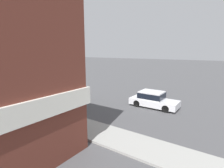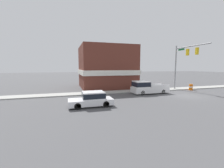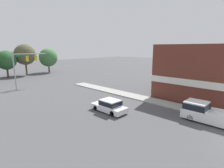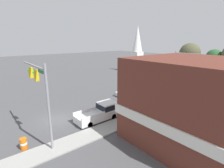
# 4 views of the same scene
# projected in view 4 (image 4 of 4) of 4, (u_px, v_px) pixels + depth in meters

# --- Properties ---
(ground_plane) EXTENTS (200.00, 200.00, 0.00)m
(ground_plane) POSITION_uv_depth(u_px,v_px,m) (56.00, 120.00, 21.64)
(ground_plane) COLOR #4C4C4F
(sidewalk_curb) EXTENTS (2.40, 60.00, 0.14)m
(sidewalk_curb) POSITION_uv_depth(u_px,v_px,m) (79.00, 139.00, 17.34)
(sidewalk_curb) COLOR #9E9E99
(sidewalk_curb) RESTS_ON ground
(near_signal_assembly) EXTENTS (6.77, 0.49, 7.81)m
(near_signal_assembly) POSITION_uv_depth(u_px,v_px,m) (39.00, 86.00, 15.91)
(near_signal_assembly) COLOR gray
(near_signal_assembly) RESTS_ON ground
(far_signal_assembly) EXTENTS (6.30, 0.49, 6.91)m
(far_signal_assembly) POSITION_uv_depth(u_px,v_px,m) (182.00, 59.00, 43.94)
(far_signal_assembly) COLOR gray
(far_signal_assembly) RESTS_ON ground
(car_lead) EXTENTS (1.93, 4.55, 1.53)m
(car_lead) POSITION_uv_depth(u_px,v_px,m) (127.00, 91.00, 31.10)
(car_lead) COLOR black
(car_lead) RESTS_ON ground
(pickup_truck_parked) EXTENTS (2.13, 5.62, 1.97)m
(pickup_truck_parked) POSITION_uv_depth(u_px,v_px,m) (101.00, 112.00, 21.76)
(pickup_truck_parked) COLOR black
(pickup_truck_parked) RESTS_ON ground
(construction_barrel) EXTENTS (0.62, 0.62, 1.07)m
(construction_barrel) POSITION_uv_depth(u_px,v_px,m) (24.00, 144.00, 15.78)
(construction_barrel) COLOR orange
(construction_barrel) RESTS_ON ground
(corner_brick_building) EXTENTS (10.13, 10.30, 8.05)m
(corner_brick_building) POSITION_uv_depth(u_px,v_px,m) (190.00, 102.00, 16.64)
(corner_brick_building) COLOR brown
(corner_brick_building) RESTS_ON ground
(church_steeple) EXTENTS (3.02, 3.02, 13.67)m
(church_steeple) POSITION_uv_depth(u_px,v_px,m) (137.00, 48.00, 52.09)
(church_steeple) COLOR white
(church_steeple) RESTS_ON ground
(backdrop_tree_left_far) EXTENTS (6.42, 6.42, 8.65)m
(backdrop_tree_left_far) POSITION_uv_depth(u_px,v_px,m) (190.00, 53.00, 55.26)
(backdrop_tree_left_far) COLOR #4C3823
(backdrop_tree_left_far) RESTS_ON ground
(backdrop_tree_left_mid) EXTENTS (4.89, 4.89, 6.88)m
(backdrop_tree_left_mid) POSITION_uv_depth(u_px,v_px,m) (214.00, 57.00, 52.79)
(backdrop_tree_left_mid) COLOR #4C3823
(backdrop_tree_left_mid) RESTS_ON ground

